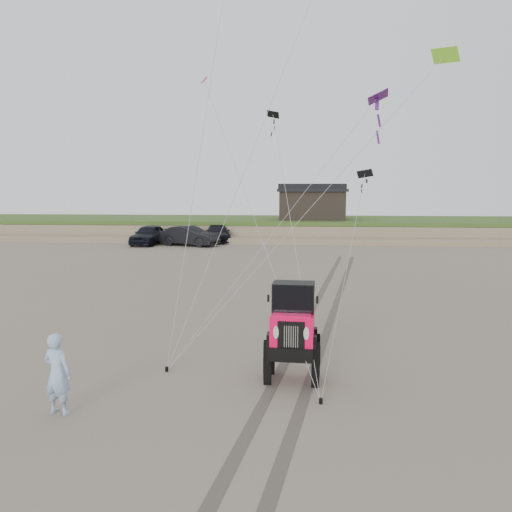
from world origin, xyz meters
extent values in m
plane|color=#6B6054|center=(0.00, 0.00, 0.00)|extent=(160.00, 160.00, 0.00)
cube|color=#7A6B54|center=(0.00, 38.00, 0.70)|extent=(160.00, 12.00, 1.40)
cube|color=#2D4719|center=(0.00, 38.00, 1.55)|extent=(160.00, 12.00, 0.35)
cube|color=#7A6B54|center=(0.00, 31.50, 0.25)|extent=(160.00, 3.50, 0.50)
cube|color=black|center=(2.00, 37.00, 3.03)|extent=(6.00, 5.00, 2.60)
cube|color=black|center=(2.00, 37.00, 4.45)|extent=(6.40, 5.40, 0.25)
cube|color=black|center=(2.00, 37.00, 4.83)|extent=(6.40, 1.20, 0.50)
imported|color=black|center=(-11.49, 29.13, 0.82)|extent=(2.26, 4.93, 1.64)
imported|color=black|center=(-7.96, 28.59, 0.80)|extent=(5.16, 3.22, 1.61)
imported|color=black|center=(-6.22, 31.83, 0.74)|extent=(3.05, 5.44, 1.49)
imported|color=#8AA5D5|center=(-3.68, -1.76, 0.83)|extent=(0.68, 0.52, 1.66)
cube|color=#D01A71|center=(-2.42, 7.24, 8.32)|extent=(0.36, 0.45, 0.30)
cube|color=#5C177F|center=(3.83, 8.36, 7.83)|extent=(0.89, 1.26, 0.42)
cube|color=black|center=(3.22, 6.66, 5.00)|extent=(0.59, 0.36, 0.32)
cube|color=black|center=(0.07, 6.71, 7.02)|extent=(0.42, 0.32, 0.29)
cube|color=#8DF12A|center=(5.41, 5.54, 8.53)|extent=(0.86, 0.80, 0.43)
cylinder|color=black|center=(-2.17, 0.71, 0.06)|extent=(0.08, 0.08, 0.12)
cylinder|color=black|center=(1.54, -0.82, 0.06)|extent=(0.08, 0.08, 0.12)
cube|color=#4C443D|center=(1.60, 8.00, 0.00)|extent=(4.42, 29.74, 0.01)
cube|color=#4C443D|center=(2.40, 8.00, 0.00)|extent=(4.42, 29.74, 0.01)
camera|label=1|loc=(1.11, -10.84, 4.42)|focal=35.00mm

